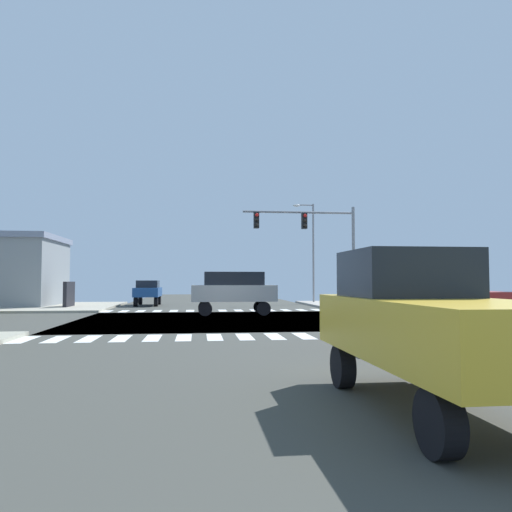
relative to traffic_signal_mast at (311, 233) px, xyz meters
The scene contains 11 objects.
ground 10.41m from the traffic_signal_mast, 129.64° to the right, with size 90.00×90.00×0.05m.
sidewalk_corner_ne 9.95m from the traffic_signal_mast, 34.65° to the left, with size 12.00×12.00×0.14m.
sidewalk_corner_nw 20.08m from the traffic_signal_mast, 165.30° to the left, with size 12.00×12.00×0.14m.
crosswalk_near 16.35m from the traffic_signal_mast, 113.01° to the right, with size 13.50×2.00×0.01m.
crosswalk_far 7.83m from the traffic_signal_mast, behind, with size 13.50×2.00×0.01m.
traffic_signal_mast is the anchor object (origin of this frame).
street_lamp 9.30m from the traffic_signal_mast, 77.19° to the left, with size 1.78×0.32×8.20m.
pickup_farside_1 18.05m from the traffic_signal_mast, 92.74° to the right, with size 2.00×5.10×2.35m.
pickup_leading_2 24.48m from the traffic_signal_mast, 99.14° to the right, with size 2.00×5.10×2.35m.
suv_middle_3 7.20m from the traffic_signal_mast, 145.54° to the right, with size 4.60×1.96×2.34m.
sedan_inner_3 13.58m from the traffic_signal_mast, 146.26° to the left, with size 1.80×4.30×1.88m.
Camera 1 is at (-1.32, -23.77, 1.86)m, focal length 34.86 mm.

